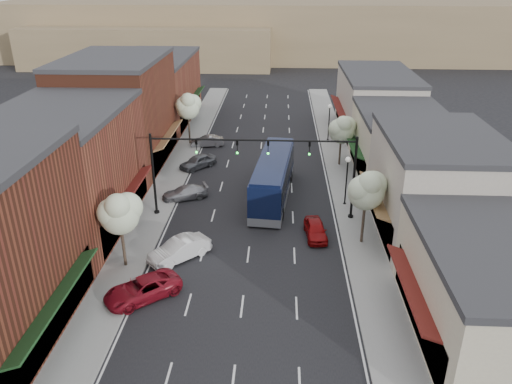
# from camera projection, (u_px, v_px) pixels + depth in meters

# --- Properties ---
(ground) EXTENTS (160.00, 160.00, 0.00)m
(ground) POSITION_uv_depth(u_px,v_px,m) (246.00, 270.00, 33.88)
(ground) COLOR black
(ground) RESTS_ON ground
(sidewalk_left) EXTENTS (2.80, 73.00, 0.15)m
(sidewalk_left) POSITION_uv_depth(u_px,v_px,m) (177.00, 167.00, 51.07)
(sidewalk_left) COLOR gray
(sidewalk_left) RESTS_ON ground
(sidewalk_right) EXTENTS (2.80, 73.00, 0.15)m
(sidewalk_right) POSITION_uv_depth(u_px,v_px,m) (342.00, 170.00, 50.32)
(sidewalk_right) COLOR gray
(sidewalk_right) RESTS_ON ground
(curb_left) EXTENTS (0.25, 73.00, 0.17)m
(curb_left) POSITION_uv_depth(u_px,v_px,m) (190.00, 168.00, 51.01)
(curb_left) COLOR gray
(curb_left) RESTS_ON ground
(curb_right) EXTENTS (0.25, 73.00, 0.17)m
(curb_right) POSITION_uv_depth(u_px,v_px,m) (328.00, 170.00, 50.38)
(curb_right) COLOR gray
(curb_right) RESTS_ON ground
(bldg_left_midnear) EXTENTS (10.14, 14.10, 9.40)m
(bldg_left_midnear) POSITION_uv_depth(u_px,v_px,m) (65.00, 170.00, 38.06)
(bldg_left_midnear) COLOR brown
(bldg_left_midnear) RESTS_ON ground
(bldg_left_midfar) EXTENTS (10.14, 14.10, 10.90)m
(bldg_left_midfar) POSITION_uv_depth(u_px,v_px,m) (119.00, 112.00, 50.50)
(bldg_left_midfar) COLOR #602C1B
(bldg_left_midfar) RESTS_ON ground
(bldg_left_far) EXTENTS (10.14, 18.10, 8.40)m
(bldg_left_far) POSITION_uv_depth(u_px,v_px,m) (157.00, 89.00, 65.58)
(bldg_left_far) COLOR brown
(bldg_left_far) RESTS_ON ground
(bldg_right_near) EXTENTS (9.14, 12.10, 5.90)m
(bldg_right_near) POSITION_uv_depth(u_px,v_px,m) (494.00, 293.00, 26.61)
(bldg_right_near) COLOR beige
(bldg_right_near) RESTS_ON ground
(bldg_right_midnear) EXTENTS (9.14, 12.10, 7.90)m
(bldg_right_midnear) POSITION_uv_depth(u_px,v_px,m) (435.00, 186.00, 37.13)
(bldg_right_midnear) COLOR #B2A899
(bldg_right_midnear) RESTS_ON ground
(bldg_right_midfar) EXTENTS (9.14, 12.10, 6.40)m
(bldg_right_midfar) POSITION_uv_depth(u_px,v_px,m) (399.00, 144.00, 48.36)
(bldg_right_midfar) COLOR beige
(bldg_right_midfar) RESTS_ON ground
(bldg_right_far) EXTENTS (9.14, 16.10, 7.40)m
(bldg_right_far) POSITION_uv_depth(u_px,v_px,m) (375.00, 103.00, 60.90)
(bldg_right_far) COLOR #B2A899
(bldg_right_far) RESTS_ON ground
(hill_far) EXTENTS (120.00, 30.00, 12.00)m
(hill_far) POSITION_uv_depth(u_px,v_px,m) (272.00, 29.00, 113.36)
(hill_far) COLOR #7A6647
(hill_far) RESTS_ON ground
(hill_near) EXTENTS (50.00, 20.00, 8.00)m
(hill_near) POSITION_uv_depth(u_px,v_px,m) (152.00, 45.00, 104.37)
(hill_near) COLOR #7A6647
(hill_near) RESTS_ON ground
(signal_mast_right) EXTENTS (8.22, 0.46, 7.00)m
(signal_mast_right) POSITION_uv_depth(u_px,v_px,m) (324.00, 165.00, 39.01)
(signal_mast_right) COLOR black
(signal_mast_right) RESTS_ON ground
(signal_mast_left) EXTENTS (8.22, 0.46, 7.00)m
(signal_mast_left) POSITION_uv_depth(u_px,v_px,m) (182.00, 163.00, 39.51)
(signal_mast_left) COLOR black
(signal_mast_left) RESTS_ON ground
(tree_right_near) EXTENTS (2.85, 2.65, 5.95)m
(tree_right_near) POSITION_uv_depth(u_px,v_px,m) (367.00, 189.00, 35.27)
(tree_right_near) COLOR #47382B
(tree_right_near) RESTS_ON ground
(tree_right_far) EXTENTS (2.85, 2.65, 5.43)m
(tree_right_far) POSITION_uv_depth(u_px,v_px,m) (342.00, 129.00, 50.03)
(tree_right_far) COLOR #47382B
(tree_right_far) RESTS_ON ground
(tree_left_near) EXTENTS (2.85, 2.65, 5.69)m
(tree_left_near) POSITION_uv_depth(u_px,v_px,m) (120.00, 212.00, 32.46)
(tree_left_near) COLOR #47382B
(tree_left_near) RESTS_ON ground
(tree_left_far) EXTENTS (2.85, 2.65, 6.13)m
(tree_left_far) POSITION_uv_depth(u_px,v_px,m) (188.00, 106.00, 55.98)
(tree_left_far) COLOR #47382B
(tree_left_far) RESTS_ON ground
(lamp_post_near) EXTENTS (0.44, 0.44, 4.44)m
(lamp_post_near) POSITION_uv_depth(u_px,v_px,m) (347.00, 173.00, 41.86)
(lamp_post_near) COLOR black
(lamp_post_near) RESTS_ON ground
(lamp_post_far) EXTENTS (0.44, 0.44, 4.44)m
(lamp_post_far) POSITION_uv_depth(u_px,v_px,m) (329.00, 116.00, 57.79)
(lamp_post_far) COLOR black
(lamp_post_far) RESTS_ON ground
(coach_bus) EXTENTS (3.85, 12.36, 3.72)m
(coach_bus) POSITION_uv_depth(u_px,v_px,m) (273.00, 178.00, 43.75)
(coach_bus) COLOR black
(coach_bus) RESTS_ON ground
(red_hatchback) EXTENTS (1.85, 3.88, 1.28)m
(red_hatchback) POSITION_uv_depth(u_px,v_px,m) (315.00, 229.00, 37.77)
(red_hatchback) COLOR maroon
(red_hatchback) RESTS_ON ground
(parked_car_a) EXTENTS (5.09, 4.73, 1.33)m
(parked_car_a) POSITION_uv_depth(u_px,v_px,m) (142.00, 289.00, 30.75)
(parked_car_a) COLOR maroon
(parked_car_a) RESTS_ON ground
(parked_car_b) EXTENTS (4.37, 4.29, 1.50)m
(parked_car_b) POSITION_uv_depth(u_px,v_px,m) (180.00, 250.00, 34.87)
(parked_car_b) COLOR silver
(parked_car_b) RESTS_ON ground
(parked_car_c) EXTENTS (4.37, 3.10, 1.18)m
(parked_car_c) POSITION_uv_depth(u_px,v_px,m) (185.00, 193.00, 44.08)
(parked_car_c) COLOR gray
(parked_car_c) RESTS_ON ground
(parked_car_d) EXTENTS (3.93, 4.09, 1.38)m
(parked_car_d) POSITION_uv_depth(u_px,v_px,m) (198.00, 162.00, 50.84)
(parked_car_d) COLOR slate
(parked_car_d) RESTS_ON ground
(parked_car_e) EXTENTS (3.92, 1.97, 1.23)m
(parked_car_e) POSITION_uv_depth(u_px,v_px,m) (207.00, 141.00, 57.04)
(parked_car_e) COLOR gray
(parked_car_e) RESTS_ON ground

